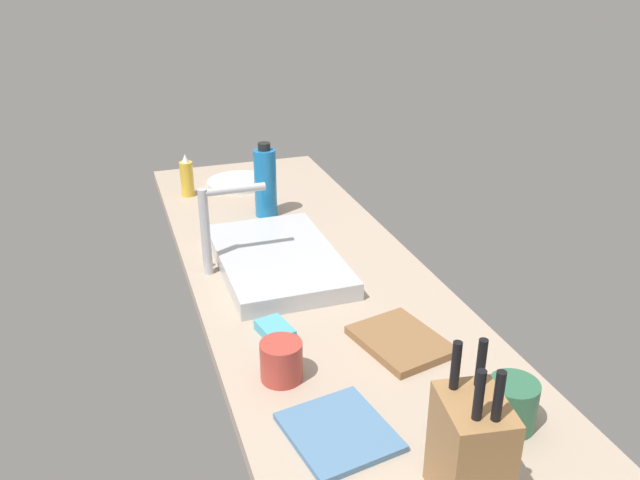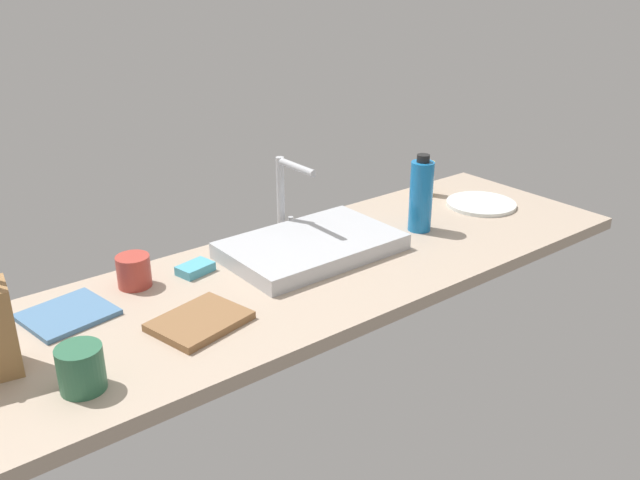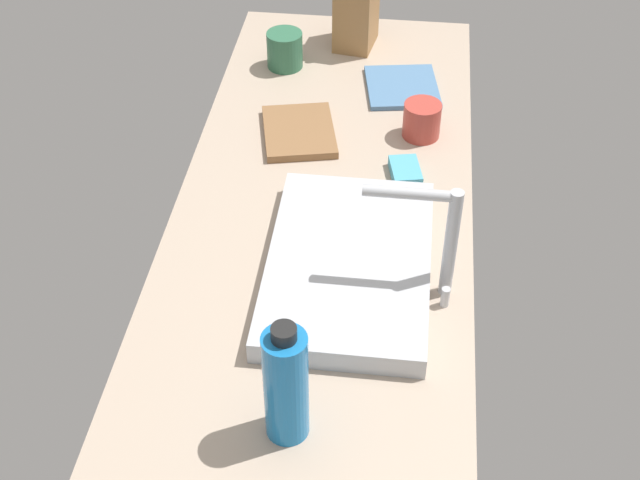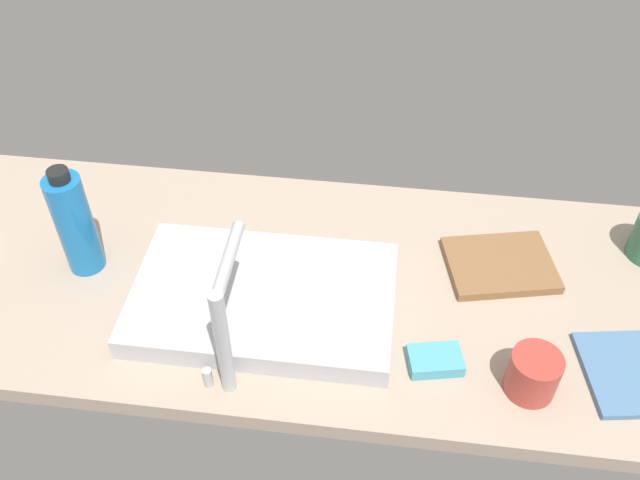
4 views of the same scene
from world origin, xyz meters
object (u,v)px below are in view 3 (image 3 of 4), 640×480
dish_towel (402,87)px  sink_basin (349,265)px  dish_sponge (405,171)px  cutting_board (299,132)px  water_bottle (286,385)px  coffee_mug (422,120)px  knife_block (356,10)px  faucet (438,232)px  ceramic_cup (285,50)px

dish_towel → sink_basin: bearing=-5.9°
dish_sponge → cutting_board: bearing=-116.7°
water_bottle → coffee_mug: size_ratio=2.78×
knife_block → faucet: bearing=22.8°
faucet → knife_block: (-88.52, -21.78, -4.50)cm
ceramic_cup → faucet: bearing=26.9°
sink_basin → dish_towel: size_ratio=2.54×
faucet → ceramic_cup: 85.27cm
coffee_mug → dish_sponge: coffee_mug is taller
knife_block → water_bottle: knife_block is taller
knife_block → cutting_board: size_ratio=1.34×
sink_basin → ceramic_cup: 76.47cm
dish_towel → coffee_mug: coffee_mug is taller
sink_basin → ceramic_cup: ceramic_cup is taller
sink_basin → faucet: (2.62, 15.43, 12.09)cm
faucet → dish_sponge: size_ratio=2.57×
dish_towel → coffee_mug: (18.89, 5.06, 3.45)cm
knife_block → cutting_board: bearing=-3.0°
sink_basin → coffee_mug: coffee_mug is taller
coffee_mug → dish_sponge: 15.98cm
knife_block → dish_sponge: size_ratio=2.98×
water_bottle → coffee_mug: (-82.77, 18.09, -6.85)cm
knife_block → water_bottle: (121.94, 0.13, 1.08)cm
knife_block → sink_basin: bearing=13.2°
cutting_board → water_bottle: size_ratio=0.86×
ceramic_cup → water_bottle: bearing=8.7°
knife_block → cutting_board: knife_block is taller
dish_sponge → water_bottle: bearing=-12.8°
knife_block → ceramic_cup: knife_block is taller
sink_basin → cutting_board: 46.17cm
water_bottle → coffee_mug: 85.00cm
water_bottle → dish_sponge: bearing=167.2°
sink_basin → ceramic_cup: bearing=-162.6°
sink_basin → faucet: size_ratio=2.04×
cutting_board → sink_basin: bearing=19.4°
sink_basin → faucet: 19.78cm
dish_towel → ceramic_cup: ceramic_cup is taller
faucet → ceramic_cup: size_ratio=2.54×
ceramic_cup → dish_sponge: (41.69, 31.94, -3.35)cm
ceramic_cup → dish_sponge: bearing=37.5°
faucet → ceramic_cup: faucet is taller
sink_basin → coffee_mug: size_ratio=5.63×
cutting_board → ceramic_cup: 30.58cm
coffee_mug → dish_sponge: bearing=-10.2°
dish_sponge → faucet: bearing=10.6°
faucet → dish_towel: bearing=-172.8°
faucet → coffee_mug: (-49.34, -3.57, -10.27)cm
sink_basin → dish_sponge: bearing=163.8°
faucet → dish_sponge: faucet is taller
knife_block → dish_towel: size_ratio=1.44×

